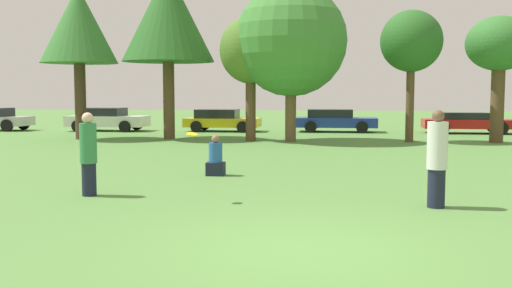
{
  "coord_description": "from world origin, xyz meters",
  "views": [
    {
      "loc": [
        0.23,
        -7.94,
        2.15
      ],
      "look_at": [
        -1.1,
        3.91,
        1.09
      ],
      "focal_mm": 41.4,
      "sensor_mm": 36.0,
      "label": 1
    }
  ],
  "objects_px": {
    "tree_1": "(168,16)",
    "parked_car_red": "(467,122)",
    "parked_car_white": "(106,119)",
    "tree_2": "(251,52)",
    "tree_5": "(499,47)",
    "tree_3": "(291,41)",
    "tree_4": "(411,42)",
    "tree_0": "(78,26)",
    "frisbee": "(192,134)",
    "person_thrower": "(88,154)",
    "bystander_sitting": "(216,159)",
    "person_catcher": "(437,159)",
    "parked_car_blue": "(335,120)",
    "parked_car_yellow": "(221,120)"
  },
  "relations": [
    {
      "from": "person_thrower",
      "to": "tree_0",
      "type": "relative_size",
      "value": 0.25
    },
    {
      "from": "tree_1",
      "to": "tree_3",
      "type": "relative_size",
      "value": 1.13
    },
    {
      "from": "tree_3",
      "to": "parked_car_white",
      "type": "xyz_separation_m",
      "value": [
        -10.4,
        5.66,
        -3.65
      ]
    },
    {
      "from": "person_thrower",
      "to": "tree_2",
      "type": "bearing_deg",
      "value": 87.15
    },
    {
      "from": "tree_1",
      "to": "tree_2",
      "type": "xyz_separation_m",
      "value": [
        3.82,
        -0.66,
        -1.64
      ]
    },
    {
      "from": "frisbee",
      "to": "parked_car_white",
      "type": "distance_m",
      "value": 22.03
    },
    {
      "from": "tree_3",
      "to": "tree_4",
      "type": "relative_size",
      "value": 1.21
    },
    {
      "from": "tree_0",
      "to": "person_catcher",
      "type": "bearing_deg",
      "value": -48.1
    },
    {
      "from": "person_thrower",
      "to": "frisbee",
      "type": "distance_m",
      "value": 2.37
    },
    {
      "from": "tree_1",
      "to": "tree_4",
      "type": "relative_size",
      "value": 1.37
    },
    {
      "from": "person_thrower",
      "to": "parked_car_yellow",
      "type": "bearing_deg",
      "value": 95.91
    },
    {
      "from": "person_thrower",
      "to": "tree_4",
      "type": "distance_m",
      "value": 16.78
    },
    {
      "from": "tree_0",
      "to": "tree_5",
      "type": "xyz_separation_m",
      "value": [
        18.17,
        0.24,
        -1.05
      ]
    },
    {
      "from": "tree_5",
      "to": "parked_car_blue",
      "type": "relative_size",
      "value": 1.22
    },
    {
      "from": "person_catcher",
      "to": "bystander_sitting",
      "type": "xyz_separation_m",
      "value": [
        -4.83,
        3.7,
        -0.49
      ]
    },
    {
      "from": "bystander_sitting",
      "to": "parked_car_yellow",
      "type": "distance_m",
      "value": 16.85
    },
    {
      "from": "frisbee",
      "to": "bystander_sitting",
      "type": "distance_m",
      "value": 3.79
    },
    {
      "from": "tree_0",
      "to": "tree_4",
      "type": "xyz_separation_m",
      "value": [
        14.56,
        0.11,
        -0.85
      ]
    },
    {
      "from": "tree_0",
      "to": "tree_3",
      "type": "distance_m",
      "value": 9.52
    },
    {
      "from": "person_catcher",
      "to": "tree_5",
      "type": "relative_size",
      "value": 0.34
    },
    {
      "from": "bystander_sitting",
      "to": "tree_2",
      "type": "distance_m",
      "value": 11.25
    },
    {
      "from": "person_catcher",
      "to": "tree_0",
      "type": "distance_m",
      "value": 19.87
    },
    {
      "from": "tree_5",
      "to": "parked_car_white",
      "type": "height_order",
      "value": "tree_5"
    },
    {
      "from": "tree_3",
      "to": "parked_car_white",
      "type": "height_order",
      "value": "tree_3"
    },
    {
      "from": "parked_car_white",
      "to": "frisbee",
      "type": "bearing_deg",
      "value": -63.18
    },
    {
      "from": "tree_1",
      "to": "parked_car_red",
      "type": "distance_m",
      "value": 15.97
    },
    {
      "from": "person_catcher",
      "to": "tree_0",
      "type": "relative_size",
      "value": 0.27
    },
    {
      "from": "person_thrower",
      "to": "tree_0",
      "type": "xyz_separation_m",
      "value": [
        -6.08,
        13.98,
        4.19
      ]
    },
    {
      "from": "parked_car_blue",
      "to": "parked_car_red",
      "type": "distance_m",
      "value": 6.74
    },
    {
      "from": "tree_0",
      "to": "tree_1",
      "type": "xyz_separation_m",
      "value": [
        3.93,
        0.59,
        0.45
      ]
    },
    {
      "from": "person_catcher",
      "to": "parked_car_red",
      "type": "xyz_separation_m",
      "value": [
        5.26,
        20.16,
        -0.32
      ]
    },
    {
      "from": "tree_1",
      "to": "tree_2",
      "type": "distance_m",
      "value": 4.21
    },
    {
      "from": "person_thrower",
      "to": "tree_5",
      "type": "bearing_deg",
      "value": 53.61
    },
    {
      "from": "person_catcher",
      "to": "parked_car_red",
      "type": "relative_size",
      "value": 0.39
    },
    {
      "from": "tree_1",
      "to": "tree_4",
      "type": "xyz_separation_m",
      "value": [
        10.63,
        -0.48,
        -1.3
      ]
    },
    {
      "from": "frisbee",
      "to": "tree_4",
      "type": "xyz_separation_m",
      "value": [
        6.2,
        14.54,
        2.89
      ]
    },
    {
      "from": "bystander_sitting",
      "to": "parked_car_red",
      "type": "height_order",
      "value": "parked_car_red"
    },
    {
      "from": "tree_1",
      "to": "tree_5",
      "type": "bearing_deg",
      "value": -1.4
    },
    {
      "from": "bystander_sitting",
      "to": "tree_5",
      "type": "relative_size",
      "value": 0.2
    },
    {
      "from": "tree_3",
      "to": "bystander_sitting",
      "type": "bearing_deg",
      "value": -97.22
    },
    {
      "from": "tree_0",
      "to": "tree_2",
      "type": "distance_m",
      "value": 7.84
    },
    {
      "from": "frisbee",
      "to": "tree_5",
      "type": "relative_size",
      "value": 0.04
    },
    {
      "from": "tree_3",
      "to": "parked_car_white",
      "type": "distance_m",
      "value": 12.39
    },
    {
      "from": "tree_4",
      "to": "parked_car_red",
      "type": "bearing_deg",
      "value": 56.65
    },
    {
      "from": "tree_4",
      "to": "tree_5",
      "type": "xyz_separation_m",
      "value": [
        3.62,
        0.13,
        -0.2
      ]
    },
    {
      "from": "bystander_sitting",
      "to": "tree_5",
      "type": "xyz_separation_m",
      "value": [
        10.03,
        11.01,
        3.59
      ]
    },
    {
      "from": "person_catcher",
      "to": "frisbee",
      "type": "relative_size",
      "value": 7.83
    },
    {
      "from": "tree_1",
      "to": "parked_car_white",
      "type": "relative_size",
      "value": 1.76
    },
    {
      "from": "bystander_sitting",
      "to": "person_catcher",
      "type": "bearing_deg",
      "value": -37.44
    },
    {
      "from": "parked_car_white",
      "to": "parked_car_blue",
      "type": "height_order",
      "value": "parked_car_white"
    }
  ]
}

